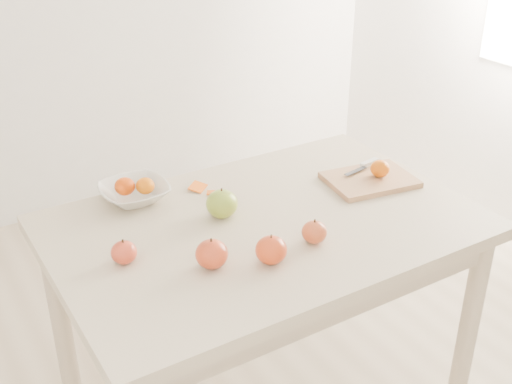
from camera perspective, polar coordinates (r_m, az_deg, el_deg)
table at (r=1.88m, az=0.80°, el=-5.16°), size 1.20×0.80×0.75m
cutting_board at (r=2.08m, az=10.08°, el=1.08°), size 0.30×0.24×0.02m
board_tangerine at (r=2.07m, az=10.97°, el=2.06°), size 0.06×0.06×0.05m
fruit_bowl at (r=1.97m, az=-10.75°, el=-0.06°), size 0.20×0.20×0.05m
bowl_tangerine_near at (r=1.96m, az=-11.59°, el=0.50°), size 0.06×0.06×0.05m
bowl_tangerine_far at (r=1.95m, az=-9.82°, el=0.55°), size 0.06×0.06×0.05m
orange_peel_a at (r=2.02m, az=-5.19°, el=0.34°), size 0.07×0.07×0.01m
orange_peel_b at (r=1.98m, az=-3.74°, el=-0.11°), size 0.06×0.05×0.01m
paring_knife at (r=2.15m, az=9.84°, el=2.46°), size 0.17×0.06×0.01m
apple_green at (r=1.84m, az=-3.05°, el=-1.05°), size 0.09×0.09×0.08m
apple_red_c at (r=1.73m, az=5.20°, el=-3.56°), size 0.07×0.07×0.06m
apple_red_d at (r=1.67m, az=-11.66°, el=-5.28°), size 0.07×0.07×0.06m
apple_red_b at (r=1.62m, az=-3.96°, el=-5.52°), size 0.08×0.08×0.08m
apple_red_e at (r=1.63m, az=1.35°, el=-5.18°), size 0.08×0.08×0.07m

